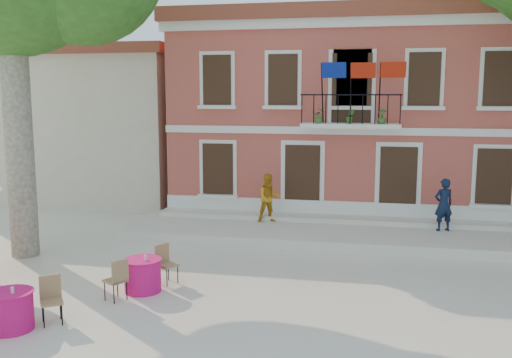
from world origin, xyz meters
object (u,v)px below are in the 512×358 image
at_px(pedestrian_navy, 444,205).
at_px(cafe_table_3, 143,274).
at_px(pedestrian_orange, 269,198).
at_px(cafe_table_1, 11,309).

xyz_separation_m(pedestrian_navy, cafe_table_3, (-7.36, -6.26, -0.70)).
xyz_separation_m(pedestrian_orange, cafe_table_1, (-3.48, -8.95, -0.68)).
height_order(pedestrian_orange, cafe_table_1, pedestrian_orange).
relative_size(pedestrian_orange, cafe_table_1, 0.89).
xyz_separation_m(pedestrian_orange, cafe_table_3, (-1.83, -6.40, -0.68)).
bearing_deg(pedestrian_orange, cafe_table_3, -129.94).
distance_m(pedestrian_navy, cafe_table_3, 9.69).
bearing_deg(cafe_table_3, pedestrian_navy, 40.37).
xyz_separation_m(pedestrian_navy, pedestrian_orange, (-5.53, 0.14, -0.02)).
bearing_deg(cafe_table_3, pedestrian_orange, 74.06).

